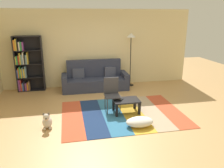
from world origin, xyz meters
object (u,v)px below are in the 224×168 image
coffee_table (126,102)px  dog (47,121)px  pouf (140,122)px  standing_lamp (131,42)px  couch (95,80)px  bookshelf (26,65)px  tv_remote (122,99)px  folding_chair (112,92)px

coffee_table → dog: (-1.99, -0.44, -0.14)m
coffee_table → pouf: size_ratio=1.05×
dog → standing_lamp: standing_lamp is taller
standing_lamp → pouf: bearing=-102.0°
couch → bookshelf: (-2.28, 0.28, 0.56)m
bookshelf → couch: bearing=-7.1°
bookshelf → tv_remote: bookshelf is taller
bookshelf → pouf: bookshelf is taller
dog → folding_chair: size_ratio=0.44×
standing_lamp → folding_chair: size_ratio=2.10×
dog → tv_remote: size_ratio=2.65×
coffee_table → couch: bearing=104.1°
bookshelf → folding_chair: size_ratio=2.06×
dog → standing_lamp: size_ratio=0.21×
couch → standing_lamp: 1.82m
dog → folding_chair: folding_chair is taller
couch → pouf: bearing=-77.7°
bookshelf → tv_remote: bearing=-42.0°
bookshelf → tv_remote: 3.67m
tv_remote → couch: bearing=140.3°
pouf → dog: size_ratio=1.62×
tv_remote → folding_chair: 0.35m
pouf → standing_lamp: 3.53m
bookshelf → dog: size_ratio=4.66×
dog → tv_remote: 1.94m
coffee_table → pouf: 0.84m
pouf → folding_chair: folding_chair is taller
standing_lamp → folding_chair: (-1.11, -2.09, -1.05)m
dog → standing_lamp: 4.16m
couch → tv_remote: 2.19m
couch → folding_chair: 1.96m
bookshelf → coffee_table: (2.82, -2.46, -0.60)m
folding_chair → dog: bearing=-108.8°
standing_lamp → folding_chair: standing_lamp is taller
coffee_table → tv_remote: tv_remote is taller
bookshelf → coffee_table: size_ratio=2.72×
bookshelf → folding_chair: bookshelf is taller
dog → tv_remote: dog is taller
dog → bookshelf: bearing=106.0°
tv_remote → folding_chair: bearing=175.0°
dog → couch: bearing=61.1°
couch → standing_lamp: bearing=6.6°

